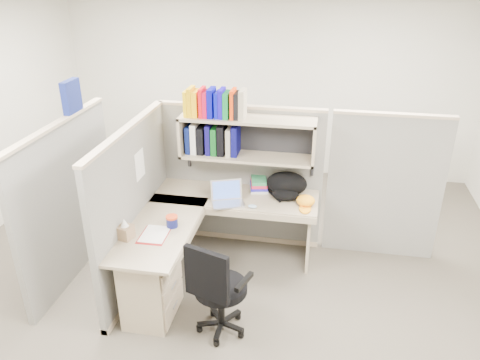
% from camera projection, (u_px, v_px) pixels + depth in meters
% --- Properties ---
extents(ground, '(6.00, 6.00, 0.00)m').
position_uv_depth(ground, '(225.00, 284.00, 4.78)').
color(ground, '#39352C').
rests_on(ground, ground).
extents(room_shell, '(6.00, 6.00, 6.00)m').
position_uv_depth(room_shell, '(223.00, 134.00, 4.09)').
color(room_shell, '#BAB7A8').
rests_on(room_shell, ground).
extents(cubicle, '(3.79, 1.84, 1.95)m').
position_uv_depth(cubicle, '(199.00, 183.00, 4.85)').
color(cubicle, '#5B5C57').
rests_on(cubicle, ground).
extents(desk, '(1.74, 1.75, 0.73)m').
position_uv_depth(desk, '(176.00, 260.00, 4.40)').
color(desk, gray).
rests_on(desk, ground).
extents(laptop, '(0.41, 0.41, 0.23)m').
position_uv_depth(laptop, '(228.00, 194.00, 4.75)').
color(laptop, '#AFAEB3').
rests_on(laptop, desk).
extents(backpack, '(0.50, 0.44, 0.25)m').
position_uv_depth(backpack, '(286.00, 186.00, 4.90)').
color(backpack, black).
rests_on(backpack, desk).
extents(orange_cap, '(0.20, 0.23, 0.10)m').
position_uv_depth(orange_cap, '(306.00, 201.00, 4.76)').
color(orange_cap, orange).
rests_on(orange_cap, desk).
extents(snack_canister, '(0.11, 0.11, 0.11)m').
position_uv_depth(snack_canister, '(172.00, 221.00, 4.37)').
color(snack_canister, '#0D1250').
rests_on(snack_canister, desk).
extents(tissue_box, '(0.15, 0.15, 0.20)m').
position_uv_depth(tissue_box, '(125.00, 229.00, 4.17)').
color(tissue_box, '#8E7050').
rests_on(tissue_box, desk).
extents(mouse, '(0.09, 0.06, 0.03)m').
position_uv_depth(mouse, '(253.00, 206.00, 4.72)').
color(mouse, '#90AFCC').
rests_on(mouse, desk).
extents(paper_cup, '(0.08, 0.08, 0.10)m').
position_uv_depth(paper_cup, '(236.00, 186.00, 5.09)').
color(paper_cup, white).
rests_on(paper_cup, desk).
extents(book_stack, '(0.24, 0.29, 0.13)m').
position_uv_depth(book_stack, '(259.00, 184.00, 5.09)').
color(book_stack, gray).
rests_on(book_stack, desk).
extents(loose_paper, '(0.23, 0.31, 0.00)m').
position_uv_depth(loose_paper, '(155.00, 234.00, 4.27)').
color(loose_paper, white).
rests_on(loose_paper, desk).
extents(task_chair, '(0.55, 0.51, 0.96)m').
position_uv_depth(task_chair, '(218.00, 302.00, 4.01)').
color(task_chair, black).
rests_on(task_chair, ground).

